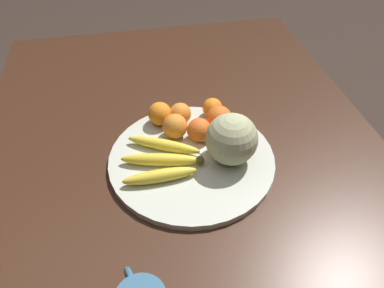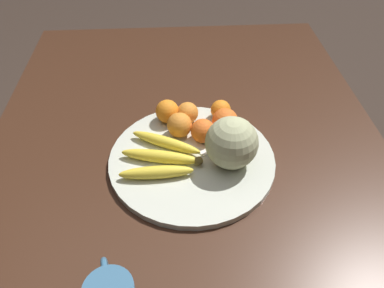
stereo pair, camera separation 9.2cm
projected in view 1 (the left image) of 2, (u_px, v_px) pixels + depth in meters
The scene contains 11 objects.
kitchen_table at pixel (189, 184), 1.03m from camera, with size 1.56×1.09×0.76m.
fruit_bowl at pixel (192, 160), 0.96m from camera, with size 0.43×0.43×0.02m.
melon at pixel (232, 139), 0.91m from camera, with size 0.13×0.13×0.13m.
banana_bunch at pixel (162, 160), 0.93m from camera, with size 0.18×0.21×0.03m.
orange_front_left at pixel (212, 108), 1.06m from camera, with size 0.06×0.06×0.06m.
orange_front_right at pixel (199, 130), 0.99m from camera, with size 0.06×0.06×0.06m.
orange_mid_center at pixel (219, 119), 1.02m from camera, with size 0.07×0.07×0.07m.
orange_back_left at pixel (175, 126), 1.00m from camera, with size 0.07×0.07×0.07m.
orange_back_right at pixel (160, 114), 1.04m from camera, with size 0.07×0.07×0.07m.
orange_top_small at pixel (180, 113), 1.04m from camera, with size 0.06×0.06×0.06m.
produce_tag at pixel (196, 146), 0.99m from camera, with size 0.08×0.07×0.00m.
Camera 1 is at (0.67, -0.13, 1.45)m, focal length 35.00 mm.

